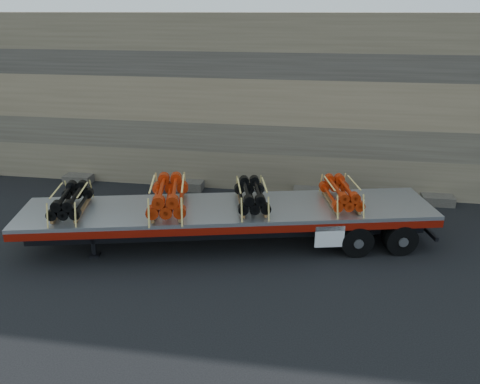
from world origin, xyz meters
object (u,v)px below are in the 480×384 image
(bundle_midrear, at_px, (252,196))
(bundle_front, at_px, (71,201))
(bundle_midfront, at_px, (168,197))
(bundle_rear, at_px, (341,194))
(trailer, at_px, (229,225))

(bundle_midrear, bearing_deg, bundle_front, 180.00)
(bundle_midfront, relative_size, bundle_midrear, 1.18)
(bundle_midrear, bearing_deg, bundle_midfront, -180.00)
(bundle_front, xyz_separation_m, bundle_midfront, (2.88, 0.70, 0.07))
(bundle_front, bearing_deg, bundle_rear, 0.00)
(trailer, height_order, bundle_midrear, bundle_midrear)
(trailer, xyz_separation_m, bundle_midfront, (-1.81, -0.44, 1.05))
(bundle_midrear, height_order, bundle_rear, bundle_midrear)
(trailer, height_order, bundle_rear, bundle_rear)
(bundle_midfront, distance_m, bundle_rear, 5.46)
(bundle_front, bearing_deg, bundle_midrear, 0.00)
(bundle_rear, bearing_deg, bundle_midrear, 180.00)
(bundle_front, height_order, bundle_rear, bundle_rear)
(trailer, distance_m, bundle_midrear, 1.24)
(trailer, bearing_deg, bundle_rear, -0.00)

